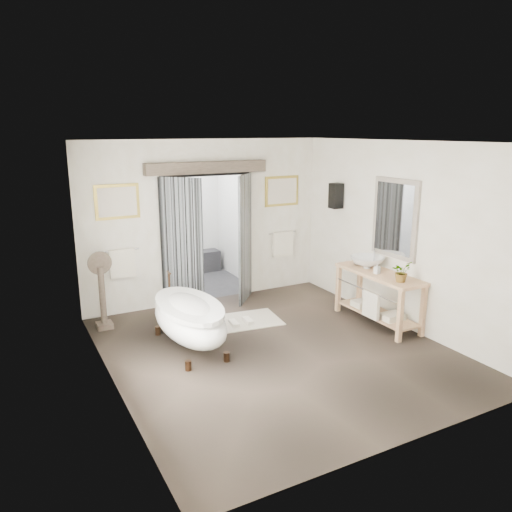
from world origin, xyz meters
name	(u,v)px	position (x,y,z in m)	size (l,w,h in m)	color
ground_plane	(276,350)	(0.00, 0.00, 0.00)	(5.00, 5.00, 0.00)	#483A31
room_shell	(280,223)	(-0.04, -0.13, 1.86)	(4.52, 5.02, 2.91)	white
shower_room	(179,237)	(0.00, 3.99, 0.91)	(2.22, 2.01, 2.51)	#242427
back_wall_dressing	(210,217)	(0.00, 2.32, 1.56)	(3.82, 0.71, 2.52)	black
clawfoot_tub	(189,318)	(-1.04, 0.66, 0.45)	(0.84, 1.87, 0.91)	black
vanity	(378,294)	(1.95, 0.12, 0.51)	(0.57, 1.60, 0.85)	tan
pedestal_mirror	(102,296)	(-1.99, 1.98, 0.54)	(0.37, 0.24, 1.25)	brown
rug	(243,321)	(0.07, 1.20, 0.01)	(1.20, 0.80, 0.01)	beige
slippers	(241,322)	(-0.01, 1.10, 0.04)	(0.39, 0.28, 0.05)	white
basin	(367,262)	(1.97, 0.44, 0.95)	(0.56, 0.56, 0.19)	white
plant	(401,272)	(1.92, -0.40, 1.01)	(0.28, 0.24, 0.31)	gray
soap_bottle_a	(377,268)	(1.89, 0.10, 0.94)	(0.08, 0.08, 0.17)	gray
soap_bottle_b	(357,259)	(1.98, 0.70, 0.94)	(0.13, 0.13, 0.17)	gray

